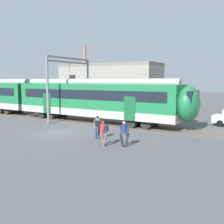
{
  "coord_description": "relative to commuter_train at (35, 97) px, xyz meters",
  "views": [
    {
      "loc": [
        14.54,
        -15.21,
        4.17
      ],
      "look_at": [
        3.35,
        2.73,
        1.6
      ],
      "focal_mm": 42.0,
      "sensor_mm": 36.0,
      "label": 1
    }
  ],
  "objects": [
    {
      "name": "pedestrian_red",
      "position": [
        14.93,
        -7.69,
        -1.26
      ],
      "size": [
        0.66,
        0.54,
        1.67
      ],
      "color": "#6B6051",
      "rests_on": "ground"
    },
    {
      "name": "ground_plane",
      "position": [
        9.46,
        -6.07,
        -2.25
      ],
      "size": [
        160.0,
        160.0,
        0.0
      ],
      "primitive_type": "plane",
      "color": "#515156"
    },
    {
      "name": "track_bed",
      "position": [
        -2.48,
        0.0,
        -2.25
      ],
      "size": [
        80.0,
        4.4,
        0.01
      ],
      "primitive_type": "cube",
      "color": "#605951",
      "rests_on": "ground"
    },
    {
      "name": "pedestrian_navy",
      "position": [
        16.12,
        -7.14,
        -1.26
      ],
      "size": [
        0.63,
        0.6,
        1.67
      ],
      "color": "#28282D",
      "rests_on": "ground"
    },
    {
      "name": "commuter_train",
      "position": [
        0.0,
        0.0,
        0.0
      ],
      "size": [
        38.05,
        3.07,
        4.73
      ],
      "color": "#B7B7B2",
      "rests_on": "ground"
    },
    {
      "name": "catenary_gantry",
      "position": [
        5.43,
        0.0,
        2.06
      ],
      "size": [
        0.24,
        6.64,
        6.53
      ],
      "color": "gray",
      "rests_on": "ground"
    },
    {
      "name": "pedestrian_grey",
      "position": [
        13.44,
        -6.29,
        -1.26
      ],
      "size": [
        0.5,
        0.71,
        1.67
      ],
      "color": "navy",
      "rests_on": "ground"
    },
    {
      "name": "background_building",
      "position": [
        4.28,
        9.57,
        0.95
      ],
      "size": [
        14.18,
        5.0,
        9.2
      ],
      "color": "gray",
      "rests_on": "ground"
    }
  ]
}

